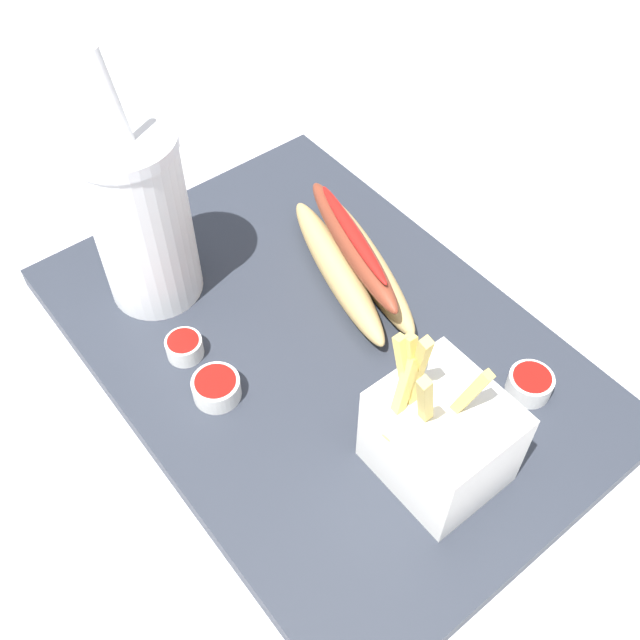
% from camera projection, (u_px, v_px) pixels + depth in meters
% --- Properties ---
extents(ground_plane, '(2.40, 2.40, 0.02)m').
position_uv_depth(ground_plane, '(320.00, 363.00, 0.64)').
color(ground_plane, silver).
extents(food_tray, '(0.47, 0.33, 0.02)m').
position_uv_depth(food_tray, '(320.00, 350.00, 0.63)').
color(food_tray, '#2D333D').
rests_on(food_tray, ground_plane).
extents(soda_cup, '(0.08, 0.08, 0.24)m').
position_uv_depth(soda_cup, '(141.00, 219.00, 0.60)').
color(soda_cup, white).
rests_on(soda_cup, food_tray).
extents(fries_basket, '(0.09, 0.08, 0.15)m').
position_uv_depth(fries_basket, '(440.00, 436.00, 0.51)').
color(fries_basket, white).
rests_on(fries_basket, food_tray).
extents(hot_dog_1, '(0.19, 0.10, 0.06)m').
position_uv_depth(hot_dog_1, '(352.00, 259.00, 0.65)').
color(hot_dog_1, tan).
rests_on(hot_dog_1, food_tray).
extents(ketchup_cup_1, '(0.03, 0.03, 0.02)m').
position_uv_depth(ketchup_cup_1, '(184.00, 346.00, 0.60)').
color(ketchup_cup_1, white).
rests_on(ketchup_cup_1, food_tray).
extents(ketchup_cup_2, '(0.04, 0.04, 0.02)m').
position_uv_depth(ketchup_cup_2, '(216.00, 387.00, 0.58)').
color(ketchup_cup_2, white).
rests_on(ketchup_cup_2, food_tray).
extents(ketchup_cup_3, '(0.04, 0.04, 0.02)m').
position_uv_depth(ketchup_cup_3, '(530.00, 383.00, 0.58)').
color(ketchup_cup_3, white).
rests_on(ketchup_cup_3, food_tray).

